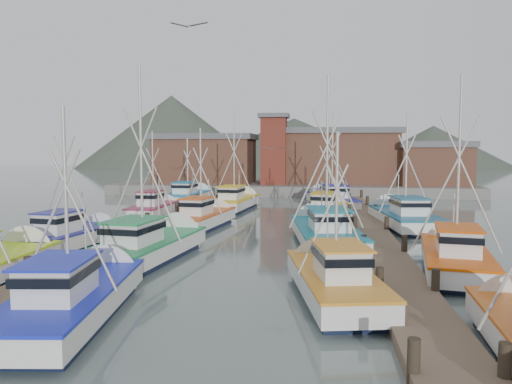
# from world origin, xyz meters

# --- Properties ---
(ground) EXTENTS (260.00, 260.00, 0.00)m
(ground) POSITION_xyz_m (0.00, 0.00, 0.00)
(ground) COLOR #546561
(ground) RESTS_ON ground
(dock_left) EXTENTS (2.30, 46.00, 1.50)m
(dock_left) POSITION_xyz_m (-7.00, 4.04, 0.21)
(dock_left) COLOR brown
(dock_left) RESTS_ON ground
(dock_right) EXTENTS (2.30, 46.00, 1.50)m
(dock_right) POSITION_xyz_m (7.00, 4.04, 0.21)
(dock_right) COLOR brown
(dock_right) RESTS_ON ground
(quay) EXTENTS (44.00, 16.00, 1.20)m
(quay) POSITION_xyz_m (0.00, 37.00, 0.60)
(quay) COLOR slate
(quay) RESTS_ON ground
(shed_left) EXTENTS (12.72, 8.48, 6.20)m
(shed_left) POSITION_xyz_m (-11.00, 35.00, 4.34)
(shed_left) COLOR brown
(shed_left) RESTS_ON quay
(shed_center) EXTENTS (14.84, 9.54, 6.90)m
(shed_center) POSITION_xyz_m (6.00, 37.00, 4.69)
(shed_center) COLOR brown
(shed_center) RESTS_ON quay
(shed_right) EXTENTS (8.48, 6.36, 5.20)m
(shed_right) POSITION_xyz_m (17.00, 34.00, 3.84)
(shed_right) COLOR brown
(shed_right) RESTS_ON quay
(lookout_tower) EXTENTS (3.60, 3.60, 8.50)m
(lookout_tower) POSITION_xyz_m (-2.00, 33.00, 5.55)
(lookout_tower) COLOR #5E241A
(lookout_tower) RESTS_ON quay
(distant_hills) EXTENTS (175.00, 140.00, 42.00)m
(distant_hills) POSITION_xyz_m (-12.76, 122.59, 0.00)
(distant_hills) COLOR #3C4539
(distant_hills) RESTS_ON ground
(boat_0) EXTENTS (3.74, 9.02, 7.60)m
(boat_0) POSITION_xyz_m (-4.16, -12.32, 0.68)
(boat_0) COLOR black
(boat_0) RESTS_ON ground
(boat_1) EXTENTS (4.00, 8.49, 6.80)m
(boat_1) POSITION_xyz_m (4.25, -8.98, 0.67)
(boat_1) COLOR black
(boat_1) RESTS_ON ground
(boat_4) EXTENTS (4.14, 9.96, 10.29)m
(boat_4) POSITION_xyz_m (-4.69, -3.77, 0.69)
(boat_4) COLOR black
(boat_4) RESTS_ON ground
(boat_5) EXTENTS (4.58, 10.55, 10.60)m
(boat_5) POSITION_xyz_m (4.00, 1.72, 0.69)
(boat_5) COLOR black
(boat_5) RESTS_ON ground
(boat_6) EXTENTS (3.38, 8.13, 8.37)m
(boat_6) POSITION_xyz_m (-9.83, -1.68, 0.68)
(boat_6) COLOR black
(boat_6) RESTS_ON ground
(boat_7) EXTENTS (3.91, 8.81, 9.40)m
(boat_7) POSITION_xyz_m (9.83, -4.27, 0.68)
(boat_7) COLOR black
(boat_7) RESTS_ON ground
(boat_8) EXTENTS (3.55, 8.45, 7.60)m
(boat_8) POSITION_xyz_m (-4.38, 6.60, 0.68)
(boat_8) COLOR black
(boat_8) RESTS_ON ground
(boat_9) EXTENTS (3.91, 8.87, 7.83)m
(boat_9) POSITION_xyz_m (4.28, 11.82, 0.68)
(boat_9) COLOR black
(boat_9) RESTS_ON ground
(boat_10) EXTENTS (3.06, 7.68, 7.49)m
(boat_10) POSITION_xyz_m (-9.48, 11.15, 0.68)
(boat_10) COLOR black
(boat_10) RESTS_ON ground
(boat_11) EXTENTS (4.31, 10.20, 9.03)m
(boat_11) POSITION_xyz_m (9.55, 8.98, 0.68)
(boat_11) COLOR black
(boat_11) RESTS_ON ground
(boat_12) EXTENTS (3.84, 9.35, 9.63)m
(boat_12) POSITION_xyz_m (-3.97, 17.49, 0.68)
(boat_12) COLOR black
(boat_12) RESTS_ON ground
(boat_13) EXTENTS (5.06, 10.61, 9.79)m
(boat_13) POSITION_xyz_m (4.62, 20.31, 0.68)
(boat_13) COLOR black
(boat_13) RESTS_ON ground
(boat_14) EXTENTS (3.44, 9.32, 7.41)m
(boat_14) POSITION_xyz_m (-9.58, 22.10, 0.68)
(boat_14) COLOR black
(boat_14) RESTS_ON ground
(gull_near) EXTENTS (1.55, 0.64, 0.24)m
(gull_near) POSITION_xyz_m (-1.59, -7.32, 10.57)
(gull_near) COLOR gray
(gull_near) RESTS_ON ground
(gull_far) EXTENTS (1.53, 0.66, 0.24)m
(gull_far) POSITION_xyz_m (0.92, 2.33, 5.58)
(gull_far) COLOR gray
(gull_far) RESTS_ON ground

